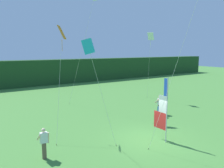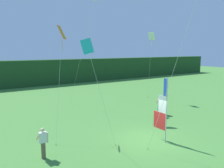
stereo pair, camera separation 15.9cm
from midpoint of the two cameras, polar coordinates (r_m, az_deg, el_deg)
The scene contains 9 objects.
ground_plane at distance 14.60m, azimuth 9.23°, elevation -13.46°, with size 120.00×120.00×0.00m, color #478438.
distant_treeline at distance 36.96m, azimuth -19.61°, elevation 2.58°, with size 80.00×2.40×3.91m, color #1E421E.
banner_flag at distance 13.97m, azimuth 12.24°, elevation -6.51°, with size 0.06×1.03×3.89m.
person_near_banner at distance 19.90m, azimuth 11.48°, elevation -4.98°, with size 0.55×0.48×1.61m.
person_mid_field at distance 12.30m, azimuth -16.95°, elevation -13.76°, with size 0.55×0.48×1.60m.
folding_chair at distance 19.18m, azimuth 11.81°, elevation -6.56°, with size 0.51×0.51×0.89m.
kite_white_diamond_1 at distance 25.14m, azimuth 9.38°, elevation 10.86°, with size 0.99×1.41×7.26m.
kite_cyan_box_3 at distance 11.23m, azimuth -6.31°, elevation 9.17°, with size 2.26×0.74×5.99m.
kite_orange_diamond_4 at distance 15.27m, azimuth -12.74°, elevation 11.44°, with size 1.78×2.49×6.99m.
Camera 1 is at (-9.53, -9.67, 5.42)m, focal length 36.76 mm.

